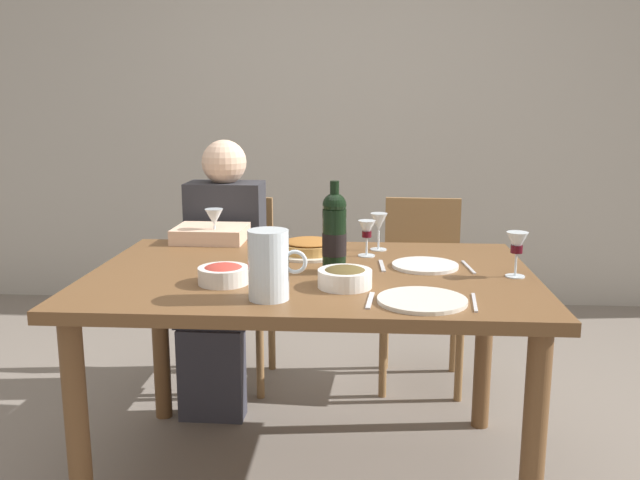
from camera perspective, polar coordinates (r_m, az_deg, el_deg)
ground_plane at (r=2.61m, az=-0.68°, el=-19.02°), size 8.00×8.00×0.00m
back_wall at (r=4.47m, az=1.54°, el=12.55°), size 8.00×0.10×2.80m
dining_table at (r=2.34m, az=-0.72°, el=-4.84°), size 1.50×1.00×0.76m
wine_bottle at (r=2.28m, az=1.21°, el=0.60°), size 0.08×0.08×0.31m
water_pitcher at (r=1.98m, az=-4.31°, el=-2.44°), size 0.17×0.12×0.21m
baked_tart at (r=2.55m, az=-0.89°, el=-0.65°), size 0.27×0.27×0.06m
salad_bowl at (r=2.18m, az=-8.11°, el=-2.80°), size 0.16×0.16×0.06m
olive_bowl at (r=2.12m, az=2.10°, el=-3.08°), size 0.17×0.17×0.07m
wine_glass_left_diner at (r=2.53m, az=3.95°, el=0.74°), size 0.07×0.07×0.14m
wine_glass_right_diner at (r=2.63m, az=4.95°, el=1.38°), size 0.07×0.07×0.14m
wine_glass_centre at (r=2.77m, az=-8.87°, el=1.80°), size 0.07×0.07×0.14m
wine_glass_spare at (r=2.31m, az=16.19°, el=-0.41°), size 0.07×0.07×0.15m
dinner_plate_left_setting at (r=1.99m, az=8.56°, el=-5.02°), size 0.26×0.26×0.01m
dinner_plate_right_setting at (r=2.40m, az=8.81°, el=-2.12°), size 0.23×0.23×0.01m
fork_left_setting at (r=1.98m, az=4.22°, el=-5.08°), size 0.03×0.16×0.00m
knife_left_setting at (r=2.01m, az=12.84°, el=-5.13°), size 0.03×0.18×0.00m
knife_right_setting at (r=2.42m, az=12.35°, el=-2.23°), size 0.03×0.18×0.00m
spoon_right_setting at (r=2.39m, az=5.23°, el=-2.16°), size 0.02×0.16×0.00m
chair_left at (r=3.29m, az=-7.32°, el=-3.13°), size 0.41×0.41×0.87m
diner_left at (r=3.04m, az=-8.29°, el=-2.09°), size 0.34×0.51×1.16m
chair_right at (r=3.28m, az=8.52°, el=-3.24°), size 0.42×0.42×0.87m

